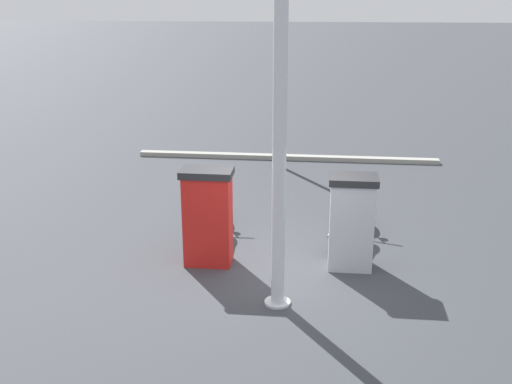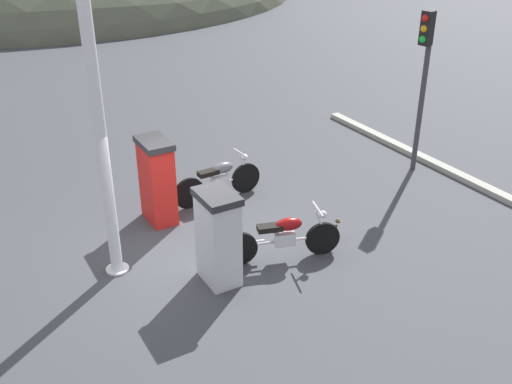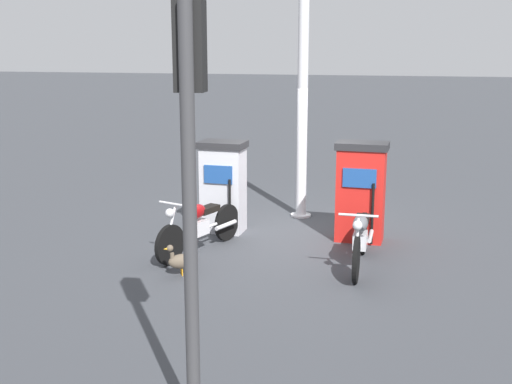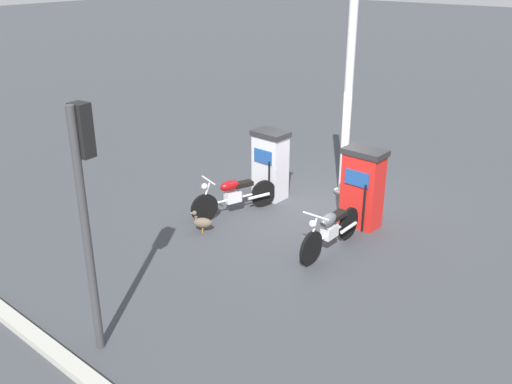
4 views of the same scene
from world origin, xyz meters
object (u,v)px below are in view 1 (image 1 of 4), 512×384
(fuel_pump_near, at_px, (351,222))
(wandering_duck, at_px, (340,206))
(fuel_pump_far, at_px, (208,216))
(motorcycle_far_pump, at_px, (212,208))
(motorcycle_near_pump, at_px, (348,215))
(roadside_traffic_light, at_px, (278,70))
(canopy_support_pole, at_px, (279,164))

(fuel_pump_near, distance_m, wandering_duck, 2.46)
(fuel_pump_far, bearing_deg, fuel_pump_near, -90.00)
(motorcycle_far_pump, bearing_deg, fuel_pump_far, -175.30)
(motorcycle_far_pump, bearing_deg, motorcycle_near_pump, -93.41)
(roadside_traffic_light, bearing_deg, motorcycle_far_pump, 166.49)
(motorcycle_near_pump, bearing_deg, fuel_pump_near, 177.76)
(fuel_pump_near, bearing_deg, roadside_traffic_light, 13.68)
(fuel_pump_far, relative_size, canopy_support_pole, 0.37)
(fuel_pump_far, height_order, wandering_duck, fuel_pump_far)
(fuel_pump_near, relative_size, fuel_pump_far, 0.96)
(roadside_traffic_light, distance_m, canopy_support_pole, 7.38)
(motorcycle_far_pump, bearing_deg, wandering_duck, -69.37)
(fuel_pump_far, xyz_separation_m, roadside_traffic_light, (6.00, -0.98, 1.64))
(fuel_pump_near, bearing_deg, motorcycle_far_pump, 60.81)
(fuel_pump_near, relative_size, canopy_support_pole, 0.36)
(wandering_duck, distance_m, canopy_support_pole, 4.41)
(fuel_pump_near, xyz_separation_m, fuel_pump_far, (-0.00, 2.44, 0.03))
(wandering_duck, xyz_separation_m, roadside_traffic_light, (3.62, 1.43, 2.28))
(fuel_pump_far, distance_m, motorcycle_near_pump, 2.83)
(motorcycle_near_pump, bearing_deg, canopy_support_pole, 154.87)
(motorcycle_far_pump, bearing_deg, canopy_support_pole, -153.99)
(motorcycle_near_pump, height_order, wandering_duck, motorcycle_near_pump)
(wandering_duck, height_order, canopy_support_pole, canopy_support_pole)
(motorcycle_near_pump, xyz_separation_m, canopy_support_pole, (-2.65, 1.24, 1.77))
(motorcycle_near_pump, distance_m, wandering_duck, 1.13)
(wandering_duck, bearing_deg, canopy_support_pole, 162.82)
(motorcycle_near_pump, relative_size, motorcycle_far_pump, 1.01)
(fuel_pump_far, relative_size, roadside_traffic_light, 0.47)
(wandering_duck, height_order, roadside_traffic_light, roadside_traffic_light)
(fuel_pump_far, bearing_deg, canopy_support_pole, -137.67)
(fuel_pump_near, bearing_deg, wandering_duck, 0.76)
(canopy_support_pole, bearing_deg, motorcycle_near_pump, -25.13)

